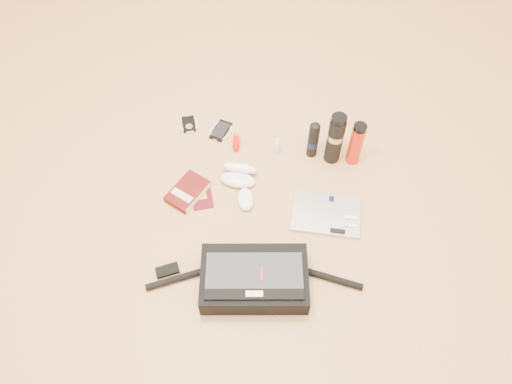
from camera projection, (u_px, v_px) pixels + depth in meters
ground at (258, 225)px, 2.11m from camera, size 4.00×4.00×0.00m
messenger_bag at (254, 279)px, 1.92m from camera, size 0.84×0.33×0.12m
laptop at (326, 214)px, 2.13m from camera, size 0.30×0.22×0.03m
book at (188, 192)px, 2.18m from camera, size 0.18×0.22×0.03m
passport at (202, 197)px, 2.18m from camera, size 0.13×0.15×0.01m
mouse at (246, 199)px, 2.16m from camera, size 0.10×0.13×0.04m
sunglasses_case at (239, 174)px, 2.22m from camera, size 0.16×0.13×0.09m
ipod at (189, 124)px, 2.41m from camera, size 0.11×0.11×0.01m
phone at (221, 131)px, 2.39m from camera, size 0.12×0.14×0.01m
inhaler at (236, 142)px, 2.34m from camera, size 0.04×0.11×0.03m
spray_bottle at (278, 146)px, 2.29m from camera, size 0.03×0.03×0.10m
aerosol_can at (313, 140)px, 2.24m from camera, size 0.06×0.06×0.21m
thermos_black at (335, 138)px, 2.19m from camera, size 0.08×0.08×0.28m
thermos_red at (356, 144)px, 2.20m from camera, size 0.07×0.07×0.24m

